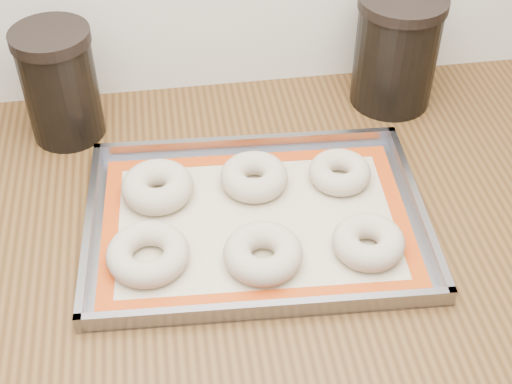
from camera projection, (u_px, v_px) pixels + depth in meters
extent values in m
cube|color=brown|center=(154.00, 233.00, 1.00)|extent=(3.06, 0.68, 0.04)
cube|color=gray|center=(256.00, 223.00, 0.98)|extent=(0.48, 0.36, 0.00)
cube|color=gray|center=(247.00, 144.00, 1.09)|extent=(0.46, 0.04, 0.02)
cube|color=gray|center=(268.00, 309.00, 0.86)|extent=(0.46, 0.04, 0.02)
cube|color=gray|center=(90.00, 227.00, 0.96)|extent=(0.03, 0.33, 0.02)
cube|color=gray|center=(417.00, 206.00, 0.99)|extent=(0.03, 0.33, 0.02)
cube|color=#C6B793|center=(256.00, 222.00, 0.98)|extent=(0.44, 0.31, 0.00)
cube|color=#B93C0C|center=(248.00, 159.00, 1.08)|extent=(0.42, 0.05, 0.00)
cube|color=#B93C0C|center=(266.00, 297.00, 0.88)|extent=(0.42, 0.05, 0.00)
cube|color=#B93C0C|center=(110.00, 230.00, 0.97)|extent=(0.04, 0.25, 0.00)
cube|color=#B93C0C|center=(398.00, 212.00, 0.99)|extent=(0.04, 0.25, 0.00)
torus|color=#BEAB93|center=(148.00, 254.00, 0.91)|extent=(0.11, 0.11, 0.03)
torus|color=#BEAB93|center=(263.00, 253.00, 0.91)|extent=(0.12, 0.12, 0.04)
torus|color=#BEAB93|center=(368.00, 242.00, 0.93)|extent=(0.10, 0.10, 0.04)
torus|color=#BEAB93|center=(157.00, 187.00, 1.00)|extent=(0.12, 0.12, 0.04)
torus|color=#BEAB93|center=(254.00, 177.00, 1.02)|extent=(0.11, 0.11, 0.04)
torus|color=#BEAB93|center=(340.00, 172.00, 1.03)|extent=(0.10, 0.10, 0.03)
cylinder|color=black|center=(61.00, 90.00, 1.08)|extent=(0.11, 0.11, 0.16)
cylinder|color=black|center=(50.00, 37.00, 1.02)|extent=(0.12, 0.12, 0.02)
cylinder|color=black|center=(395.00, 56.00, 1.14)|extent=(0.13, 0.13, 0.17)
cylinder|color=black|center=(403.00, 2.00, 1.08)|extent=(0.14, 0.14, 0.02)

